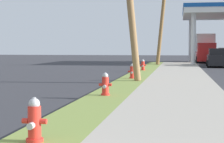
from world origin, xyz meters
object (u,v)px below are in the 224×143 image
at_px(fire_hydrant_third, 132,72).
at_px(utility_pole_background, 163,14).
at_px(truck_red_at_forecourt, 205,49).
at_px(fire_hydrant_second, 105,85).
at_px(car_black_by_far_pump, 219,58).
at_px(fire_hydrant_nearest, 34,123).
at_px(fire_hydrant_fourth, 143,65).

xyz_separation_m(fire_hydrant_third, utility_pole_background, (0.83, 16.47, 4.19)).
bearing_deg(truck_red_at_forecourt, fire_hydrant_second, -99.01).
distance_m(utility_pole_background, car_black_by_far_pump, 6.32).
distance_m(fire_hydrant_nearest, fire_hydrant_fourth, 21.01).
distance_m(fire_hydrant_second, fire_hydrant_third, 7.24).
bearing_deg(truck_red_at_forecourt, fire_hydrant_nearest, -97.50).
bearing_deg(fire_hydrant_fourth, fire_hydrant_third, -89.31).
height_order(car_black_by_far_pump, truck_red_at_forecourt, truck_red_at_forecourt).
xyz_separation_m(utility_pole_background, truck_red_at_forecourt, (4.30, 8.97, -3.15)).
bearing_deg(utility_pole_background, fire_hydrant_nearest, -91.65).
xyz_separation_m(fire_hydrant_nearest, car_black_by_far_pump, (5.67, 29.03, 0.28)).
bearing_deg(car_black_by_far_pump, utility_pole_background, 164.86).
distance_m(fire_hydrant_third, utility_pole_background, 17.02).
xyz_separation_m(fire_hydrant_second, truck_red_at_forecourt, (5.18, 32.68, 1.04)).
distance_m(fire_hydrant_nearest, car_black_by_far_pump, 29.58).
bearing_deg(utility_pole_background, fire_hydrant_fourth, -95.60).
relative_size(fire_hydrant_third, fire_hydrant_fourth, 1.00).
xyz_separation_m(fire_hydrant_fourth, car_black_by_far_pump, (5.71, 8.02, 0.28)).
height_order(fire_hydrant_fourth, utility_pole_background, utility_pole_background).
bearing_deg(fire_hydrant_second, fire_hydrant_fourth, 90.13).
bearing_deg(fire_hydrant_third, car_black_by_far_pump, 69.67).
bearing_deg(utility_pole_background, fire_hydrant_third, -92.88).
xyz_separation_m(fire_hydrant_nearest, utility_pole_background, (0.88, 30.33, 4.19)).
relative_size(fire_hydrant_nearest, fire_hydrant_fourth, 1.00).
height_order(fire_hydrant_fourth, truck_red_at_forecourt, truck_red_at_forecourt).
bearing_deg(car_black_by_far_pump, fire_hydrant_third, -110.33).
xyz_separation_m(utility_pole_background, car_black_by_far_pump, (4.79, -1.30, -3.91)).
xyz_separation_m(fire_hydrant_third, truck_red_at_forecourt, (5.13, 25.44, 1.04)).
distance_m(fire_hydrant_fourth, utility_pole_background, 10.26).
xyz_separation_m(fire_hydrant_second, car_black_by_far_pump, (5.67, 22.42, 0.28)).
xyz_separation_m(car_black_by_far_pump, truck_red_at_forecourt, (-0.49, 10.27, 0.77)).
bearing_deg(fire_hydrant_third, utility_pole_background, 87.12).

